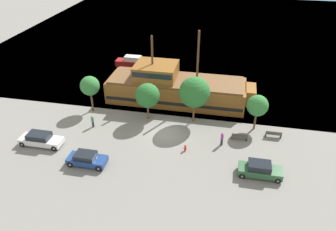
# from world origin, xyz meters

# --- Properties ---
(ground_plane) EXTENTS (160.00, 160.00, 0.00)m
(ground_plane) POSITION_xyz_m (0.00, 0.00, 0.00)
(ground_plane) COLOR gray
(water_surface) EXTENTS (80.00, 80.00, 0.00)m
(water_surface) POSITION_xyz_m (0.00, 44.00, 0.00)
(water_surface) COLOR #38667F
(water_surface) RESTS_ON ground
(pirate_ship) EXTENTS (20.15, 6.05, 10.19)m
(pirate_ship) POSITION_xyz_m (-0.46, 8.23, 1.97)
(pirate_ship) COLOR brown
(pirate_ship) RESTS_ON water_surface
(moored_boat_dockside) EXTENTS (7.07, 1.80, 1.75)m
(moored_boat_dockside) POSITION_xyz_m (-9.34, 19.07, 0.66)
(moored_boat_dockside) COLOR maroon
(moored_boat_dockside) RESTS_ON water_surface
(parked_car_curb_front) EXTENTS (4.86, 1.79, 1.50)m
(parked_car_curb_front) POSITION_xyz_m (-13.37, -5.21, 0.74)
(parked_car_curb_front) COLOR white
(parked_car_curb_front) RESTS_ON ground_plane
(parked_car_curb_mid) EXTENTS (4.29, 1.82, 1.53)m
(parked_car_curb_mid) POSITION_xyz_m (10.76, -5.57, 0.74)
(parked_car_curb_mid) COLOR #2D5B38
(parked_car_curb_mid) RESTS_ON ground_plane
(parked_car_curb_rear) EXTENTS (4.09, 1.80, 1.39)m
(parked_car_curb_rear) POSITION_xyz_m (-6.86, -7.40, 0.70)
(parked_car_curb_rear) COLOR navy
(parked_car_curb_rear) RESTS_ON ground_plane
(fire_hydrant) EXTENTS (0.42, 0.25, 0.76)m
(fire_hydrant) POSITION_xyz_m (2.85, -3.06, 0.41)
(fire_hydrant) COLOR red
(fire_hydrant) RESTS_ON ground_plane
(bench_promenade_east) EXTENTS (1.84, 0.45, 0.85)m
(bench_promenade_east) POSITION_xyz_m (8.71, 0.27, 0.44)
(bench_promenade_east) COLOR #4C4742
(bench_promenade_east) RESTS_ON ground_plane
(bench_promenade_west) EXTENTS (1.83, 0.45, 0.85)m
(bench_promenade_west) POSITION_xyz_m (12.63, 1.60, 0.44)
(bench_promenade_west) COLOR #4C4742
(bench_promenade_west) RESTS_ON ground_plane
(pedestrian_walking_near) EXTENTS (0.32, 0.32, 1.69)m
(pedestrian_walking_near) POSITION_xyz_m (6.73, -1.13, 0.86)
(pedestrian_walking_near) COLOR #232838
(pedestrian_walking_near) RESTS_ON ground_plane
(pedestrian_walking_far) EXTENTS (0.32, 0.32, 1.60)m
(pedestrian_walking_far) POSITION_xyz_m (-9.05, -0.55, 0.80)
(pedestrian_walking_far) COLOR #232838
(pedestrian_walking_far) RESTS_ON ground_plane
(tree_row_east) EXTENTS (2.52, 2.52, 4.91)m
(tree_row_east) POSITION_xyz_m (-10.66, 3.25, 3.62)
(tree_row_east) COLOR brown
(tree_row_east) RESTS_ON ground_plane
(tree_row_mideast) EXTENTS (3.06, 3.06, 4.93)m
(tree_row_mideast) POSITION_xyz_m (-2.83, 2.60, 3.40)
(tree_row_mideast) COLOR brown
(tree_row_mideast) RESTS_ON ground_plane
(tree_row_midwest) EXTENTS (3.79, 3.79, 6.04)m
(tree_row_midwest) POSITION_xyz_m (2.90, 3.22, 4.14)
(tree_row_midwest) COLOR brown
(tree_row_midwest) RESTS_ON ground_plane
(tree_row_west) EXTENTS (2.55, 2.55, 4.53)m
(tree_row_west) POSITION_xyz_m (10.43, 3.01, 3.23)
(tree_row_west) COLOR brown
(tree_row_west) RESTS_ON ground_plane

